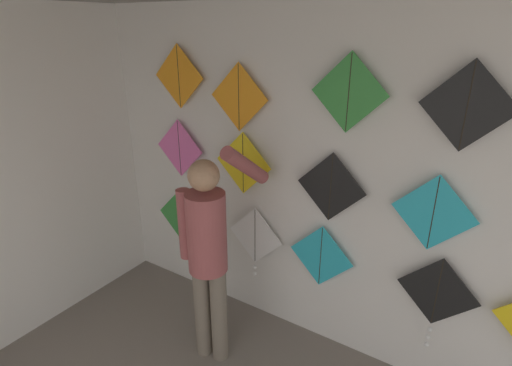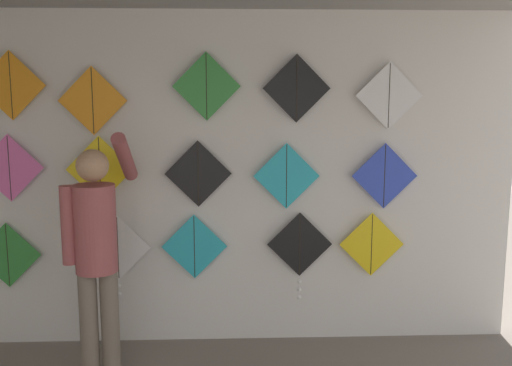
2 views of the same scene
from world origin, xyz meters
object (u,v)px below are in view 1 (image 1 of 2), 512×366
at_px(kite_1, 255,238).
at_px(kite_6, 243,163).
at_px(kite_5, 180,148).
at_px(kite_11, 239,97).
at_px(kite_12, 349,93).
at_px(kite_0, 180,216).
at_px(kite_13, 467,107).
at_px(kite_3, 436,297).
at_px(kite_2, 321,256).
at_px(kite_8, 433,213).
at_px(shopkeeper, 208,246).
at_px(kite_7, 331,187).
at_px(kite_10, 179,77).

bearing_deg(kite_1, kite_6, 179.68).
distance_m(kite_5, kite_6, 0.73).
bearing_deg(kite_11, kite_1, -0.25).
bearing_deg(kite_12, kite_6, 180.00).
relative_size(kite_0, kite_13, 1.00).
height_order(kite_3, kite_13, kite_13).
bearing_deg(kite_2, kite_8, 0.00).
height_order(kite_3, kite_12, kite_12).
distance_m(shopkeeper, kite_7, 1.04).
bearing_deg(kite_3, kite_12, 179.93).
height_order(shopkeeper, kite_5, shopkeeper).
xyz_separation_m(kite_2, kite_8, (0.77, 0.00, 0.60)).
bearing_deg(kite_12, kite_5, 180.00).
distance_m(kite_1, kite_10, 1.58).
bearing_deg(kite_1, kite_7, 0.06).
bearing_deg(kite_13, kite_11, 180.00).
xyz_separation_m(kite_3, kite_13, (-0.04, 0.00, 1.35)).
bearing_deg(kite_10, kite_12, 0.00).
height_order(kite_5, kite_10, kite_10).
relative_size(shopkeeper, kite_6, 3.36).
bearing_deg(shopkeeper, kite_3, 10.29).
relative_size(shopkeeper, kite_7, 3.36).
distance_m(kite_1, kite_8, 1.55).
height_order(kite_5, kite_7, kite_5).
relative_size(shopkeeper, kite_3, 2.44).
relative_size(kite_10, kite_13, 1.00).
height_order(shopkeeper, kite_7, shopkeeper).
bearing_deg(kite_3, shopkeeper, -158.21).
distance_m(kite_6, kite_12, 1.11).
relative_size(kite_1, kite_3, 0.91).
xyz_separation_m(kite_5, kite_13, (2.34, 0.00, 0.64)).
bearing_deg(kite_0, kite_11, 0.00).
distance_m(kite_2, kite_6, 1.01).
bearing_deg(kite_8, kite_7, 180.00).
height_order(kite_8, kite_11, kite_11).
bearing_deg(kite_8, kite_3, -0.49).
distance_m(shopkeeper, kite_6, 0.78).
bearing_deg(kite_10, kite_6, 0.00).
bearing_deg(kite_8, kite_11, 180.00).
xyz_separation_m(kite_0, kite_11, (0.76, 0.00, 1.28)).
xyz_separation_m(kite_6, kite_8, (1.54, 0.00, -0.06)).
bearing_deg(kite_8, kite_12, 180.00).
bearing_deg(kite_7, kite_2, 180.00).
bearing_deg(kite_1, kite_12, 0.05).
bearing_deg(kite_5, kite_10, 0.00).
height_order(shopkeeper, kite_10, kite_10).
bearing_deg(kite_7, kite_1, -179.94).
distance_m(kite_0, kite_7, 1.74).
bearing_deg(kite_10, shopkeeper, -38.87).
bearing_deg(kite_1, kite_13, 0.03).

